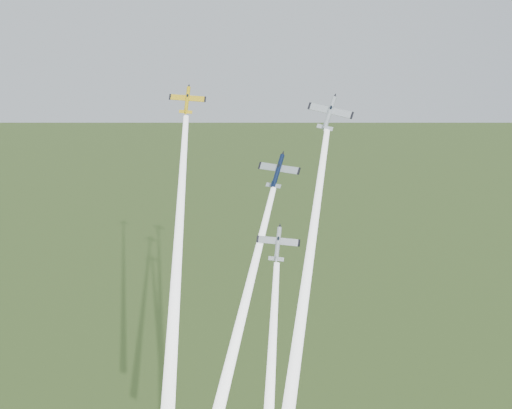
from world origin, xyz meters
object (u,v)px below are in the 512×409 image
plane_navy (278,171)px  plane_silver_right (330,113)px  plane_yellow (187,100)px  plane_silver_low (278,244)px

plane_navy → plane_silver_right: plane_silver_right is taller
plane_yellow → plane_silver_low: 31.08m
plane_silver_right → plane_navy: bearing=-176.3°
plane_navy → plane_silver_right: 13.41m
plane_yellow → plane_silver_right: plane_yellow is taller
plane_yellow → plane_navy: 20.63m
plane_silver_low → plane_navy: bearing=95.2°
plane_yellow → plane_navy: plane_yellow is taller
plane_yellow → plane_silver_low: size_ratio=0.93×
plane_silver_right → plane_silver_low: plane_silver_right is taller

